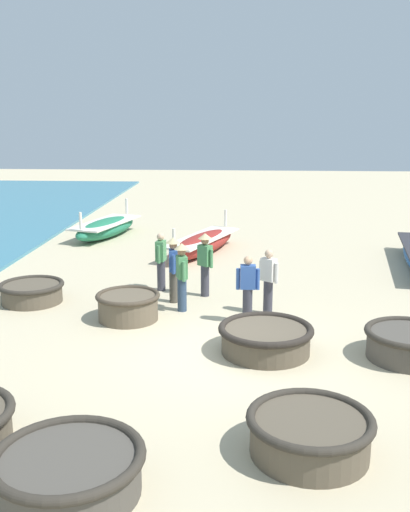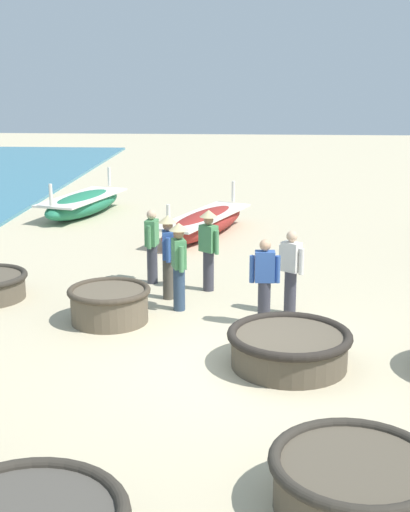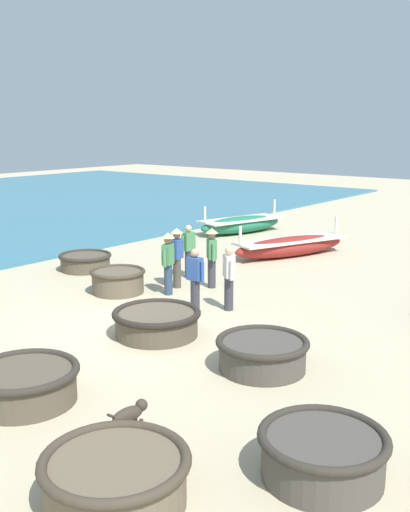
{
  "view_description": "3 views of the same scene",
  "coord_description": "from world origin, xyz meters",
  "px_view_note": "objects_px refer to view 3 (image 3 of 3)",
  "views": [
    {
      "loc": [
        0.22,
        -11.14,
        4.63
      ],
      "look_at": [
        -0.79,
        4.09,
        1.01
      ],
      "focal_mm": 42.0,
      "sensor_mm": 36.0,
      "label": 1
    },
    {
      "loc": [
        0.08,
        -10.05,
        4.37
      ],
      "look_at": [
        -0.8,
        3.06,
        0.92
      ],
      "focal_mm": 50.0,
      "sensor_mm": 36.0,
      "label": 2
    },
    {
      "loc": [
        9.09,
        -8.74,
        4.41
      ],
      "look_at": [
        -0.52,
        3.21,
        1.04
      ],
      "focal_mm": 42.0,
      "sensor_mm": 36.0,
      "label": 3
    }
  ],
  "objects_px": {
    "fisherman_standing_left": "(177,254)",
    "coracle_far_right": "(157,321)",
    "coracle_center": "(24,383)",
    "coracle_beside_post": "(323,453)",
    "fisherman_hauling": "(229,277)",
    "long_boat_white_hull": "(241,224)",
    "fisherman_crouching": "(189,250)",
    "coracle_nearest": "(85,261)",
    "coracle_upturned": "(116,477)",
    "fisherman_by_coracle": "(195,279)",
    "coracle_tilted": "(118,280)",
    "fisherman_with_hat": "(212,254)",
    "dog": "(130,415)",
    "fisherman_standing_right": "(168,259)",
    "coracle_far_left": "(262,353)",
    "long_boat_green_hull": "(290,246)"
  },
  "relations": [
    {
      "from": "coracle_far_right",
      "to": "long_boat_white_hull",
      "type": "height_order",
      "value": "long_boat_white_hull"
    },
    {
      "from": "fisherman_standing_left",
      "to": "coracle_far_right",
      "type": "bearing_deg",
      "value": -55.08
    },
    {
      "from": "coracle_upturned",
      "to": "fisherman_crouching",
      "type": "xyz_separation_m",
      "value": [
        -6.29,
        8.74,
        0.49
      ]
    },
    {
      "from": "coracle_center",
      "to": "coracle_nearest",
      "type": "distance_m",
      "value": 9.07
    },
    {
      "from": "coracle_nearest",
      "to": "coracle_tilted",
      "type": "bearing_deg",
      "value": -22.98
    },
    {
      "from": "long_boat_white_hull",
      "to": "fisherman_standing_right",
      "type": "bearing_deg",
      "value": -66.12
    },
    {
      "from": "coracle_nearest",
      "to": "coracle_upturned",
      "type": "height_order",
      "value": "coracle_upturned"
    },
    {
      "from": "coracle_nearest",
      "to": "fisherman_hauling",
      "type": "bearing_deg",
      "value": -4.97
    },
    {
      "from": "coracle_tilted",
      "to": "coracle_upturned",
      "type": "xyz_separation_m",
      "value": [
        6.73,
        -6.33,
        0.0
      ]
    },
    {
      "from": "coracle_far_left",
      "to": "long_boat_white_hull",
      "type": "relative_size",
      "value": 0.41
    },
    {
      "from": "coracle_far_left",
      "to": "coracle_tilted",
      "type": "height_order",
      "value": "coracle_tilted"
    },
    {
      "from": "coracle_far_right",
      "to": "coracle_center",
      "type": "bearing_deg",
      "value": -82.27
    },
    {
      "from": "coracle_tilted",
      "to": "fisherman_standing_left",
      "type": "bearing_deg",
      "value": 56.88
    },
    {
      "from": "coracle_far_left",
      "to": "long_boat_white_hull",
      "type": "xyz_separation_m",
      "value": [
        -8.56,
        11.35,
        0.04
      ]
    },
    {
      "from": "fisherman_hauling",
      "to": "long_boat_white_hull",
      "type": "bearing_deg",
      "value": 123.85
    },
    {
      "from": "coracle_center",
      "to": "coracle_far_right",
      "type": "xyz_separation_m",
      "value": [
        -0.49,
        3.63,
        -0.02
      ]
    },
    {
      "from": "coracle_beside_post",
      "to": "fisherman_standing_left",
      "type": "xyz_separation_m",
      "value": [
        -7.47,
        5.68,
        0.62
      ]
    },
    {
      "from": "fisherman_by_coracle",
      "to": "dog",
      "type": "height_order",
      "value": "fisherman_by_coracle"
    },
    {
      "from": "long_boat_white_hull",
      "to": "coracle_upturned",
      "type": "bearing_deg",
      "value": -59.17
    },
    {
      "from": "coracle_far_left",
      "to": "dog",
      "type": "height_order",
      "value": "coracle_far_left"
    },
    {
      "from": "coracle_tilted",
      "to": "fisherman_standing_left",
      "type": "height_order",
      "value": "fisherman_standing_left"
    },
    {
      "from": "coracle_center",
      "to": "dog",
      "type": "relative_size",
      "value": 2.62
    },
    {
      "from": "coracle_upturned",
      "to": "coracle_far_left",
      "type": "bearing_deg",
      "value": 101.01
    },
    {
      "from": "dog",
      "to": "coracle_upturned",
      "type": "bearing_deg",
      "value": -50.81
    },
    {
      "from": "coracle_nearest",
      "to": "fisherman_with_hat",
      "type": "height_order",
      "value": "fisherman_with_hat"
    },
    {
      "from": "fisherman_standing_left",
      "to": "coracle_center",
      "type": "bearing_deg",
      "value": -68.32
    },
    {
      "from": "coracle_center",
      "to": "coracle_beside_post",
      "type": "relative_size",
      "value": 1.06
    },
    {
      "from": "fisherman_with_hat",
      "to": "dog",
      "type": "distance_m",
      "value": 8.27
    },
    {
      "from": "coracle_beside_post",
      "to": "fisherman_crouching",
      "type": "distance_m",
      "value": 10.41
    },
    {
      "from": "coracle_upturned",
      "to": "long_boat_white_hull",
      "type": "bearing_deg",
      "value": 120.83
    },
    {
      "from": "coracle_beside_post",
      "to": "fisherman_by_coracle",
      "type": "xyz_separation_m",
      "value": [
        -5.63,
        4.24,
        0.5
      ]
    },
    {
      "from": "long_boat_green_hull",
      "to": "fisherman_standing_left",
      "type": "distance_m",
      "value": 5.52
    },
    {
      "from": "coracle_nearest",
      "to": "coracle_center",
      "type": "bearing_deg",
      "value": -46.23
    },
    {
      "from": "fisherman_hauling",
      "to": "fisherman_crouching",
      "type": "bearing_deg",
      "value": 147.38
    },
    {
      "from": "coracle_upturned",
      "to": "fisherman_crouching",
      "type": "distance_m",
      "value": 10.77
    },
    {
      "from": "coracle_nearest",
      "to": "coracle_far_right",
      "type": "bearing_deg",
      "value": -26.79
    },
    {
      "from": "long_boat_green_hull",
      "to": "fisherman_crouching",
      "type": "relative_size",
      "value": 2.89
    },
    {
      "from": "long_boat_green_hull",
      "to": "coracle_far_right",
      "type": "bearing_deg",
      "value": -77.71
    },
    {
      "from": "coracle_center",
      "to": "fisherman_crouching",
      "type": "xyz_separation_m",
      "value": [
        -3.16,
        7.82,
        0.51
      ]
    },
    {
      "from": "fisherman_standing_left",
      "to": "dog",
      "type": "relative_size",
      "value": 2.44
    },
    {
      "from": "coracle_far_right",
      "to": "long_boat_white_hull",
      "type": "bearing_deg",
      "value": 117.28
    },
    {
      "from": "coracle_far_right",
      "to": "long_boat_green_hull",
      "type": "height_order",
      "value": "long_boat_green_hull"
    },
    {
      "from": "fisherman_standing_right",
      "to": "fisherman_hauling",
      "type": "bearing_deg",
      "value": -2.43
    },
    {
      "from": "fisherman_with_hat",
      "to": "coracle_center",
      "type": "bearing_deg",
      "value": -75.21
    },
    {
      "from": "fisherman_by_coracle",
      "to": "coracle_upturned",
      "type": "bearing_deg",
      "value": -57.55
    },
    {
      "from": "coracle_center",
      "to": "long_boat_green_hull",
      "type": "height_order",
      "value": "long_boat_green_hull"
    },
    {
      "from": "coracle_far_right",
      "to": "fisherman_with_hat",
      "type": "bearing_deg",
      "value": 111.21
    },
    {
      "from": "coracle_nearest",
      "to": "fisherman_standing_right",
      "type": "bearing_deg",
      "value": -6.32
    },
    {
      "from": "coracle_upturned",
      "to": "fisherman_by_coracle",
      "type": "height_order",
      "value": "fisherman_by_coracle"
    },
    {
      "from": "long_boat_green_hull",
      "to": "coracle_far_left",
      "type": "bearing_deg",
      "value": -62.04
    }
  ]
}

